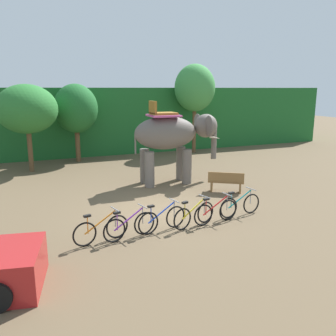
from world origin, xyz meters
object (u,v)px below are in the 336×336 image
tree_center_left (27,109)px  bike_teal (240,205)px  tree_far_right (195,88)px  elephant (173,136)px  tree_center_right (76,109)px  bike_blue (162,219)px  bike_orange (101,229)px  wooden_bench (226,181)px  bike_yellow (194,215)px  bike_purple (130,226)px  bike_red (216,212)px

tree_center_left → bike_teal: 12.20m
tree_far_right → elephant: size_ratio=1.41×
tree_center_right → bike_blue: 12.28m
tree_center_right → bike_orange: 12.41m
bike_orange → wooden_bench: (5.94, 2.98, 0.09)m
bike_orange → bike_teal: 4.91m
tree_center_right → bike_yellow: 12.42m
tree_center_left → wooden_bench: size_ratio=3.08×
elephant → wooden_bench: 3.27m
bike_purple → tree_center_left: bearing=102.9°
tree_far_right → bike_yellow: size_ratio=3.56×
tree_center_left → bike_red: 11.89m
tree_far_right → tree_center_left: bearing=-169.9°
bike_blue → wooden_bench: (4.03, 2.88, 0.09)m
bike_orange → bike_red: bearing=0.9°
elephant → bike_orange: 7.22m
bike_orange → wooden_bench: 6.64m
tree_center_left → bike_blue: tree_center_left is taller
bike_blue → bike_red: bearing=-1.2°
bike_red → bike_teal: size_ratio=1.00×
tree_far_right → bike_purple: size_ratio=3.52×
elephant → tree_far_right: bearing=56.6°
tree_center_left → bike_yellow: bearing=-66.0°
elephant → bike_purple: elephant is taller
bike_purple → wooden_bench: (5.11, 3.04, 0.09)m
bike_teal → bike_blue: bearing=-175.4°
bike_teal → wooden_bench: size_ratio=1.16×
elephant → bike_purple: bearing=-124.2°
tree_far_right → bike_teal: 13.12m
tree_center_right → bike_teal: bearing=-72.3°
tree_far_right → wooden_bench: bearing=-108.4°
bike_teal → bike_orange: bearing=-176.0°
elephant → bike_red: (-0.72, -5.29, -1.82)m
tree_far_right → wooden_bench: 10.42m
tree_far_right → bike_blue: (-7.09, -12.07, -3.94)m
tree_center_left → bike_blue: size_ratio=2.70×
tree_center_right → bike_orange: tree_center_right is taller
elephant → bike_yellow: bearing=-105.9°
tree_far_right → bike_teal: size_ratio=3.46×
tree_center_right → bike_purple: 12.41m
tree_far_right → wooden_bench: (-3.06, -9.19, -3.85)m
bike_purple → wooden_bench: 5.95m
tree_center_left → elephant: bearing=-39.3°
elephant → bike_red: bearing=-97.7°
wooden_bench → bike_orange: bearing=-153.4°
bike_orange → bike_teal: same height
tree_center_left → bike_teal: (6.45, -9.95, -2.89)m
tree_center_right → wooden_bench: bearing=-62.2°
elephant → bike_blue: bearing=-116.2°
elephant → bike_yellow: size_ratio=2.52×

